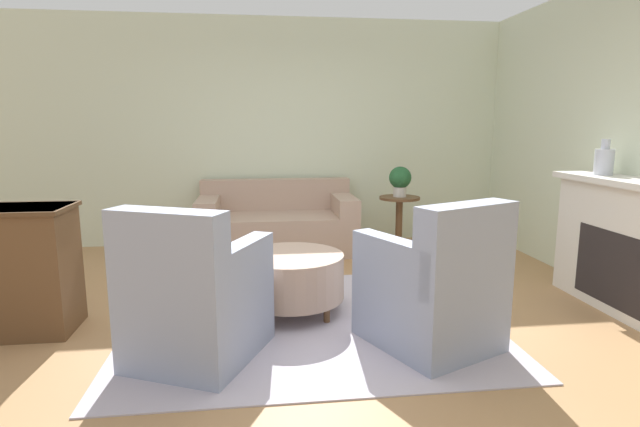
{
  "coord_description": "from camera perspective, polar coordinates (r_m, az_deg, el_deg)",
  "views": [
    {
      "loc": [
        -0.38,
        -3.62,
        1.5
      ],
      "look_at": [
        0.15,
        0.55,
        0.75
      ],
      "focal_mm": 28.0,
      "sensor_mm": 36.0,
      "label": 1
    }
  ],
  "objects": [
    {
      "name": "ottoman_table",
      "position": [
        4.03,
        -3.32,
        -7.15
      ],
      "size": [
        0.84,
        0.84,
        0.47
      ],
      "color": "tan",
      "rests_on": "rug"
    },
    {
      "name": "wall_back",
      "position": [
        6.43,
        -3.9,
        9.19
      ],
      "size": [
        9.48,
        0.12,
        2.8
      ],
      "color": "beige",
      "rests_on": "ground_plane"
    },
    {
      "name": "rug",
      "position": [
        3.94,
        -1.18,
        -12.2
      ],
      "size": [
        2.74,
        2.28,
        0.01
      ],
      "color": "#BCB2C1",
      "rests_on": "ground_plane"
    },
    {
      "name": "potted_plant_on_side_table",
      "position": [
        5.87,
        9.14,
        3.86
      ],
      "size": [
        0.26,
        0.26,
        0.35
      ],
      "color": "beige",
      "rests_on": "side_table"
    },
    {
      "name": "armchair_left",
      "position": [
        3.31,
        -14.19,
        -9.67
      ],
      "size": [
        0.98,
        1.03,
        1.01
      ],
      "color": "#8E99B2",
      "rests_on": "rug"
    },
    {
      "name": "fireplace",
      "position": [
        4.66,
        32.14,
        -3.03
      ],
      "size": [
        0.44,
        1.56,
        1.08
      ],
      "color": "silver",
      "rests_on": "ground_plane"
    },
    {
      "name": "couch",
      "position": [
        6.0,
        -4.92,
        -1.33
      ],
      "size": [
        1.84,
        0.92,
        0.84
      ],
      "color": "tan",
      "rests_on": "ground_plane"
    },
    {
      "name": "armchair_right",
      "position": [
        3.49,
        12.96,
        -8.6
      ],
      "size": [
        0.98,
        1.03,
        1.01
      ],
      "color": "#8E99B2",
      "rests_on": "rug"
    },
    {
      "name": "side_table",
      "position": [
        5.93,
        9.03,
        -0.24
      ],
      "size": [
        0.47,
        0.47,
        0.67
      ],
      "color": "brown",
      "rests_on": "ground_plane"
    },
    {
      "name": "ground_plane",
      "position": [
        3.94,
        -1.18,
        -12.27
      ],
      "size": [
        16.0,
        16.0,
        0.0
      ],
      "primitive_type": "plane",
      "color": "#AD7F51"
    },
    {
      "name": "vase_mantel_near",
      "position": [
        4.88,
        29.72,
        5.26
      ],
      "size": [
        0.15,
        0.15,
        0.3
      ],
      "color": "silver",
      "rests_on": "fireplace"
    }
  ]
}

